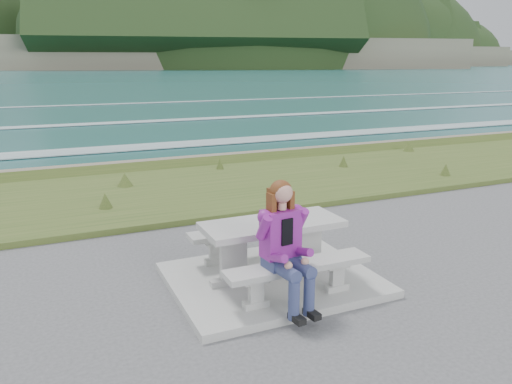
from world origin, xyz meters
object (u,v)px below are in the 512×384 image
bench_landward (298,271)px  seated_woman (288,263)px  bench_seaward (251,234)px  picnic_table (272,234)px

bench_landward → seated_woman: bearing=-146.2°
bench_seaward → seated_woman: size_ratio=1.23×
bench_landward → seated_woman: seated_woman is taller
picnic_table → seated_woman: (-0.21, -0.84, -0.05)m
bench_seaward → seated_woman: seated_woman is taller
seated_woman → bench_landward: bearing=26.7°
picnic_table → bench_seaward: bearing=90.0°
bench_seaward → seated_woman: 1.56m
bench_seaward → seated_woman: bearing=-97.7°
bench_landward → seated_woman: (-0.21, -0.14, 0.19)m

